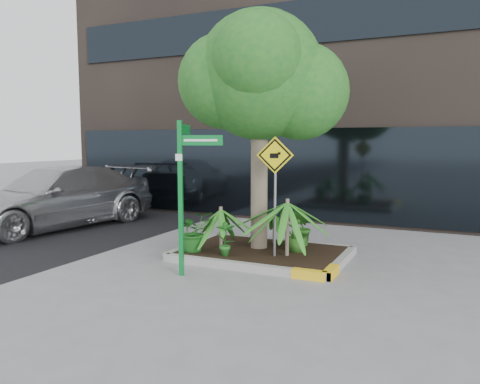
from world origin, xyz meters
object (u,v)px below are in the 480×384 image
at_px(cattle_sign, 275,176).
at_px(street_sign_post, 184,181).
at_px(parked_car, 56,197).
at_px(tree, 260,76).

bearing_deg(cattle_sign, street_sign_post, -145.51).
xyz_separation_m(parked_car, cattle_sign, (6.69, -1.02, 0.87)).
bearing_deg(parked_car, street_sign_post, -12.71).
bearing_deg(parked_car, cattle_sign, 2.01).
relative_size(tree, parked_car, 0.88).
xyz_separation_m(tree, parked_car, (-6.14, 0.46, -2.82)).
distance_m(parked_car, street_sign_post, 6.08).
height_order(tree, cattle_sign, tree).
distance_m(tree, parked_car, 6.77).
distance_m(parked_car, cattle_sign, 6.82).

